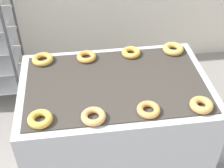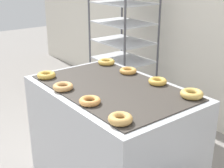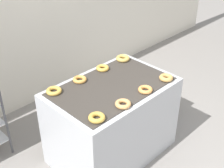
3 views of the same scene
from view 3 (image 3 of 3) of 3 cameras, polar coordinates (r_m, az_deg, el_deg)
The scene contains 10 objects.
fryer_machine at distance 3.26m, azimuth 0.01°, elevation -6.77°, with size 1.24×0.81×0.86m.
glaze_bin at distance 3.98m, azimuth 9.10°, elevation -3.17°, with size 0.35×0.29×0.42m.
donut_near_left at distance 2.57m, azimuth -2.81°, elevation -6.15°, with size 0.14×0.14×0.04m, color gold.
donut_near_midleft at distance 2.73m, azimuth 2.03°, elevation -3.66°, with size 0.14×0.14×0.04m, color tan.
donut_near_midright at distance 2.94m, azimuth 6.12°, elevation -1.02°, with size 0.14×0.14×0.04m, color #DD944C.
donut_near_right at distance 3.15m, azimuth 9.86°, elevation 1.15°, with size 0.14×0.14×0.04m, color tan.
donut_far_left at distance 2.95m, azimuth -10.58°, elevation -1.23°, with size 0.15×0.15×0.04m, color gold.
donut_far_midleft at distance 3.09m, azimuth -5.93°, elevation 0.84°, with size 0.14×0.14×0.04m, color gold.
donut_far_midright at distance 3.28m, azimuth -1.74°, elevation 2.94°, with size 0.13×0.13×0.04m, color gold.
donut_far_right at distance 3.48m, azimuth 2.00°, elevation 4.72°, with size 0.15×0.15×0.04m, color gold.
Camera 3 is at (-1.81, -1.15, 2.45)m, focal length 50.00 mm.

